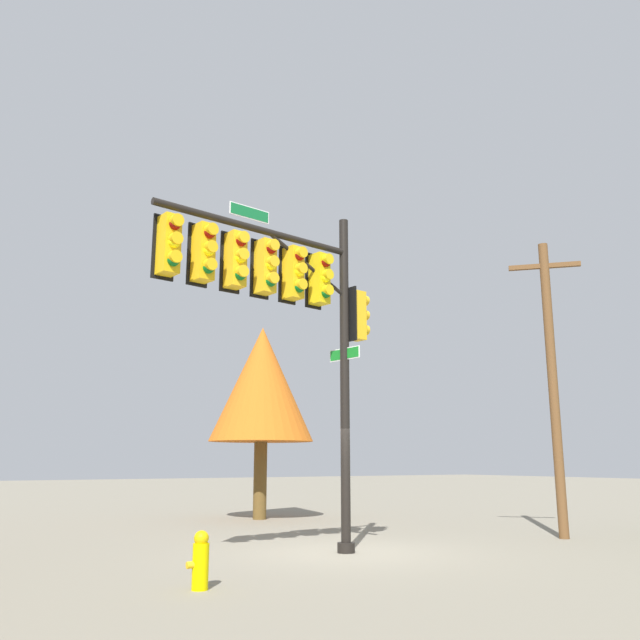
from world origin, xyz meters
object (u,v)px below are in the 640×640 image
object	(u,v)px
signal_pole_assembly	(282,291)
fire_hydrant	(200,560)
utility_pole	(552,378)
tree_mid	(262,384)

from	to	relation	value
signal_pole_assembly	fire_hydrant	xyz separation A→B (m)	(2.31, 1.93, -4.82)
utility_pole	fire_hydrant	world-z (taller)	utility_pole
utility_pole	fire_hydrant	bearing A→B (deg)	9.16
signal_pole_assembly	tree_mid	distance (m)	9.20
utility_pole	fire_hydrant	size ratio (longest dim) A/B	8.97
utility_pole	tree_mid	size ratio (longest dim) A/B	1.18
utility_pole	tree_mid	bearing A→B (deg)	-65.96
signal_pole_assembly	tree_mid	world-z (taller)	signal_pole_assembly
fire_hydrant	utility_pole	bearing A→B (deg)	-170.84
utility_pole	tree_mid	distance (m)	9.56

